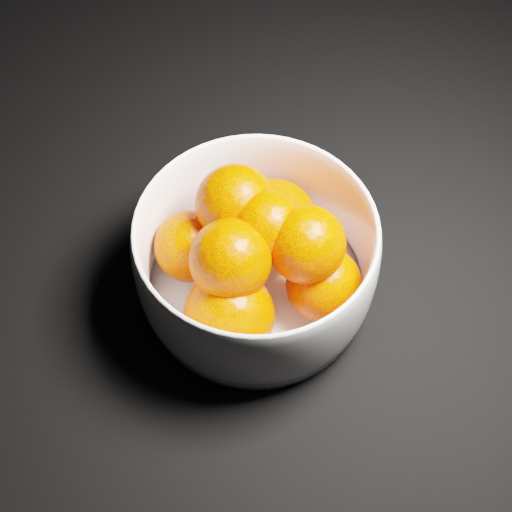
{
  "coord_description": "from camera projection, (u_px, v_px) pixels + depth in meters",
  "views": [
    {
      "loc": [
        0.26,
        -0.09,
        0.58
      ],
      "look_at": [
        0.25,
        0.25,
        0.06
      ],
      "focal_mm": 50.0,
      "sensor_mm": 36.0,
      "label": 1
    }
  ],
  "objects": [
    {
      "name": "bowl",
      "position": [
        256.0,
        259.0,
        0.63
      ],
      "size": [
        0.21,
        0.21,
        0.1
      ],
      "rotation": [
        0.0,
        0.0,
        -0.27
      ],
      "color": "white",
      "rests_on": "ground"
    },
    {
      "name": "orange_pile",
      "position": [
        256.0,
        251.0,
        0.62
      ],
      "size": [
        0.19,
        0.18,
        0.12
      ],
      "color": "#FF4200",
      "rests_on": "bowl"
    }
  ]
}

